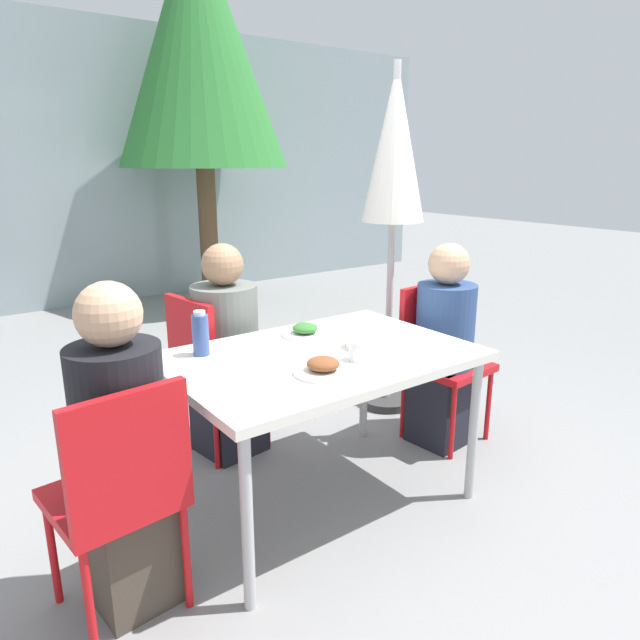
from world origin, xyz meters
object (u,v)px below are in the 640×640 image
object	(u,v)px
chair_left	(121,486)
drinking_cup	(358,351)
person_far	(227,357)
tree_behind_left	(199,43)
salad_bowl	(365,342)
person_right	(444,351)
bottle	(201,334)
chair_right	(437,350)
person_left	(123,458)
chair_far	(209,363)
closed_umbrella	(394,160)

from	to	relation	value
chair_left	drinking_cup	bearing A→B (deg)	-5.51
chair_left	person_far	distance (m)	1.22
drinking_cup	tree_behind_left	distance (m)	4.70
chair_left	person_far	world-z (taller)	person_far
salad_bowl	person_right	bearing A→B (deg)	11.50
bottle	chair_right	bearing A→B (deg)	-4.72
chair_left	chair_right	xyz separation A→B (m)	(1.89, 0.35, 0.00)
person_right	person_far	world-z (taller)	person_far
person_right	drinking_cup	xyz separation A→B (m)	(-0.83, -0.26, 0.24)
chair_right	drinking_cup	distance (m)	0.97
chair_right	person_right	distance (m)	0.10
person_left	salad_bowl	size ratio (longest dim) A/B	7.00
person_left	tree_behind_left	bearing A→B (deg)	54.64
chair_left	chair_far	bearing A→B (deg)	44.43
tree_behind_left	chair_right	bearing A→B (deg)	-96.04
person_left	person_far	distance (m)	1.13
person_far	closed_umbrella	distance (m)	1.51
chair_left	chair_far	distance (m)	1.19
person_far	person_right	bearing A→B (deg)	50.26
person_right	chair_far	xyz separation A→B (m)	(-1.10, 0.65, -0.03)
salad_bowl	person_left	bearing A→B (deg)	-177.82
drinking_cup	salad_bowl	distance (m)	0.18
bottle	tree_behind_left	distance (m)	4.46
chair_left	tree_behind_left	xyz separation A→B (m)	(2.29, 4.11, 2.18)
chair_far	closed_umbrella	size ratio (longest dim) A/B	0.42
chair_right	salad_bowl	world-z (taller)	chair_right
person_right	closed_umbrella	distance (m)	1.16
person_right	chair_left	bearing A→B (deg)	2.82
bottle	tree_behind_left	xyz separation A→B (m)	(1.77, 3.64, 1.87)
chair_right	drinking_cup	world-z (taller)	chair_right
chair_right	salad_bowl	xyz separation A→B (m)	(-0.74, -0.23, 0.24)
bottle	salad_bowl	xyz separation A→B (m)	(0.64, -0.34, -0.07)
chair_left	person_right	size ratio (longest dim) A/B	0.77
bottle	salad_bowl	distance (m)	0.72
person_far	closed_umbrella	bearing A→B (deg)	79.02
closed_umbrella	bottle	size ratio (longest dim) A/B	10.66
chair_right	tree_behind_left	distance (m)	4.36
person_far	tree_behind_left	size ratio (longest dim) A/B	0.29
chair_right	chair_left	bearing A→B (deg)	5.12
person_far	chair_far	bearing A→B (deg)	-122.00
chair_left	chair_far	world-z (taller)	same
bottle	chair_far	bearing A→B (deg)	62.34
salad_bowl	person_far	bearing A→B (deg)	112.51
chair_right	closed_umbrella	world-z (taller)	closed_umbrella
bottle	closed_umbrella	bearing A→B (deg)	14.18
chair_far	drinking_cup	xyz separation A→B (m)	(0.26, -0.91, 0.26)
person_right	chair_far	world-z (taller)	person_right
person_right	tree_behind_left	bearing A→B (deg)	-101.98
person_left	drinking_cup	world-z (taller)	person_left
person_left	closed_umbrella	xyz separation A→B (m)	(1.92, 0.75, 0.98)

